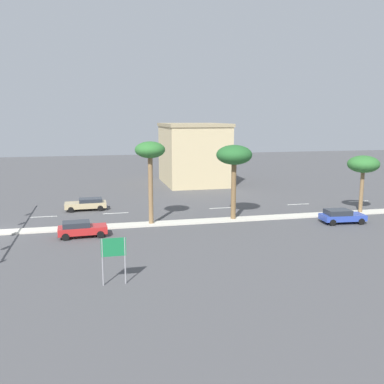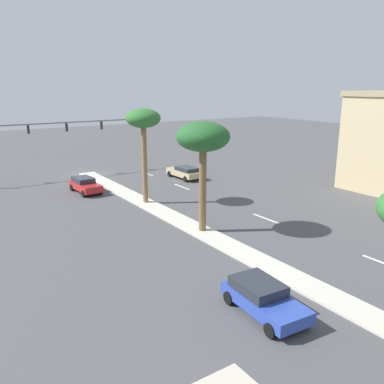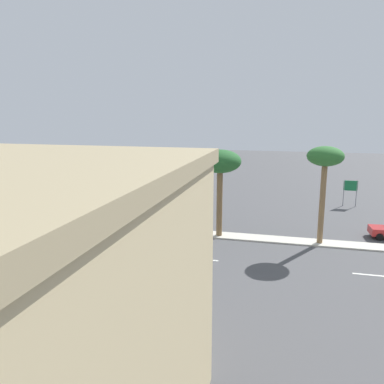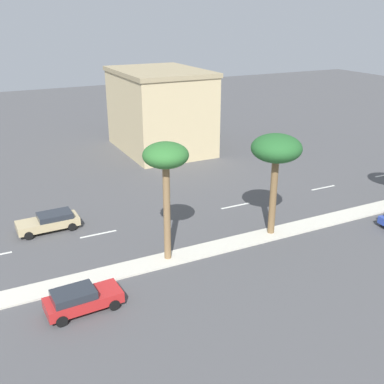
% 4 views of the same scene
% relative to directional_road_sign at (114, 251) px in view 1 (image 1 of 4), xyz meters
% --- Properties ---
extents(ground_plane, '(160.00, 160.00, 0.00)m').
position_rel_directional_road_sign_xyz_m(ground_plane, '(-14.71, 14.30, -2.18)').
color(ground_plane, '#4C4C4F').
extents(median_curb, '(1.80, 63.74, 0.12)m').
position_rel_directional_road_sign_xyz_m(median_curb, '(-14.71, 21.39, -2.12)').
color(median_curb, beige).
rests_on(median_curb, ground).
extents(lane_stripe_trailing, '(0.20, 2.80, 0.01)m').
position_rel_directional_road_sign_xyz_m(lane_stripe_trailing, '(-20.62, -6.48, -2.18)').
color(lane_stripe_trailing, silver).
rests_on(lane_stripe_trailing, ground).
extents(lane_stripe_mid, '(0.20, 2.80, 0.01)m').
position_rel_directional_road_sign_xyz_m(lane_stripe_mid, '(-20.62, 1.11, -2.18)').
color(lane_stripe_mid, silver).
rests_on(lane_stripe_mid, ground).
extents(lane_stripe_outboard, '(0.20, 2.80, 0.01)m').
position_rel_directional_road_sign_xyz_m(lane_stripe_outboard, '(-20.62, 13.23, -2.18)').
color(lane_stripe_outboard, silver).
rests_on(lane_stripe_outboard, ground).
extents(lane_stripe_left, '(0.20, 2.80, 0.01)m').
position_rel_directional_road_sign_xyz_m(lane_stripe_left, '(-20.62, 23.05, -2.18)').
color(lane_stripe_left, silver).
rests_on(lane_stripe_left, ground).
extents(lane_stripe_rear, '(0.20, 2.80, 0.01)m').
position_rel_directional_road_sign_xyz_m(lane_stripe_rear, '(-20.62, 31.35, -2.18)').
color(lane_stripe_rear, silver).
rests_on(lane_stripe_rear, ground).
extents(directional_road_sign, '(0.10, 1.55, 3.05)m').
position_rel_directional_road_sign_xyz_m(directional_road_sign, '(0.00, 0.00, 0.00)').
color(directional_road_sign, gray).
rests_on(directional_road_sign, ground).
extents(commercial_building, '(13.04, 9.51, 9.51)m').
position_rel_directional_road_sign_xyz_m(commercial_building, '(-39.84, 14.39, 2.59)').
color(commercial_building, '#C6B284').
rests_on(commercial_building, ground).
extents(palm_tree_trailing, '(2.92, 2.92, 8.06)m').
position_rel_directional_road_sign_xyz_m(palm_tree_trailing, '(-14.81, 4.29, 4.83)').
color(palm_tree_trailing, olive).
rests_on(palm_tree_trailing, median_curb).
extents(palm_tree_left, '(3.63, 3.63, 7.60)m').
position_rel_directional_road_sign_xyz_m(palm_tree_left, '(-14.87, 12.81, 4.33)').
color(palm_tree_left, brown).
rests_on(palm_tree_left, median_curb).
extents(palm_tree_rear, '(3.39, 3.39, 6.25)m').
position_rel_directional_road_sign_xyz_m(palm_tree_rear, '(-14.71, 27.53, 3.15)').
color(palm_tree_rear, olive).
rests_on(palm_tree_rear, median_curb).
extents(sedan_tan_front, '(2.07, 4.63, 1.35)m').
position_rel_directional_road_sign_xyz_m(sedan_tan_front, '(-22.95, -2.01, -1.45)').
color(sedan_tan_front, tan).
rests_on(sedan_tan_front, ground).
extents(sedan_blue_rear, '(2.34, 4.41, 1.39)m').
position_rel_directional_road_sign_xyz_m(sedan_blue_rear, '(-11.08, 22.90, -1.44)').
color(sedan_blue_rear, '#2D47AD').
rests_on(sedan_blue_rear, ground).
extents(sedan_red_mid, '(2.07, 4.29, 1.41)m').
position_rel_directional_road_sign_xyz_m(sedan_red_mid, '(-11.71, -2.34, -1.43)').
color(sedan_red_mid, red).
rests_on(sedan_red_mid, ground).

